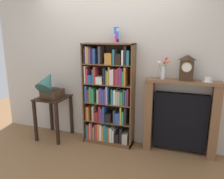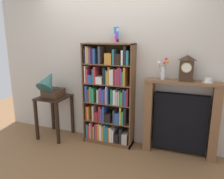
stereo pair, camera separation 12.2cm
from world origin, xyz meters
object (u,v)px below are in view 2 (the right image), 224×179
Objects in this scene: side_table_left at (54,107)px; mantel_clock at (187,68)px; gramophone at (50,85)px; fireplace_mantel at (180,119)px; flower_vase at (163,70)px; cup_stack at (116,35)px; bookshelf at (108,99)px; teacup_with_saucer at (208,80)px.

mantel_clock reaches higher than side_table_left.
side_table_left is at bearing 90.00° from gramophone.
flower_vase reaches higher than fireplace_mantel.
side_table_left is at bearing -175.39° from fireplace_mantel.
flower_vase is at bearing 0.24° from cup_stack.
gramophone is at bearing -90.00° from side_table_left.
side_table_left is 1.97m from flower_vase.
fireplace_mantel is at bearing 2.72° from bookshelf.
side_table_left is 0.42m from gramophone.
bookshelf is at bearing -178.42° from mantel_clock.
side_table_left is (-1.10, -0.15, -1.23)m from cup_stack.
cup_stack is 1.39m from gramophone.
fireplace_mantel is (2.11, 0.17, 0.01)m from side_table_left.
cup_stack is 0.87m from flower_vase.
bookshelf is 4.51× the size of mantel_clock.
fireplace_mantel is at bearing 6.69° from gramophone.
gramophone is 2.19m from mantel_clock.
bookshelf is 5.19× the size of flower_vase.
teacup_with_saucer is (0.29, 0.00, -0.16)m from mantel_clock.
cup_stack is 1.46m from teacup_with_saucer.
fireplace_mantel is at bearing 1.06° from cup_stack.
cup_stack reaches higher than gramophone.
bookshelf is 1.45× the size of fireplace_mantel.
mantel_clock is at bearing 3.96° from side_table_left.
side_table_left is 1.42× the size of gramophone.
teacup_with_saucer is (1.46, 0.04, 0.40)m from bookshelf.
flower_vase is at bearing 7.25° from gramophone.
gramophone is at bearing -174.63° from teacup_with_saucer.
cup_stack is 0.64× the size of mantel_clock.
gramophone is at bearing -168.77° from bookshelf.
cup_stack reaches higher than side_table_left.
mantel_clock is 1.15× the size of flower_vase.
bookshelf reaches higher than teacup_with_saucer.
fireplace_mantel is (2.11, 0.25, -0.40)m from gramophone.
side_table_left is 2.31× the size of flower_vase.
teacup_with_saucer is (1.33, -0.00, -0.60)m from cup_stack.
gramophone is at bearing -172.75° from flower_vase.
side_table_left is at bearing -176.04° from mantel_clock.
gramophone is 2.17m from fireplace_mantel.
mantel_clock is 0.33m from flower_vase.
gramophone is 2.46m from teacup_with_saucer.
mantel_clock reaches higher than flower_vase.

